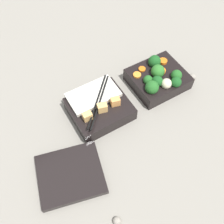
# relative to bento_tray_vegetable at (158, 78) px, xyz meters

# --- Properties ---
(ground_plane) EXTENTS (3.00, 3.00, 0.00)m
(ground_plane) POSITION_rel_bento_tray_vegetable_xyz_m (0.11, 0.00, -0.03)
(ground_plane) COLOR gray
(bento_tray_vegetable) EXTENTS (0.17, 0.15, 0.08)m
(bento_tray_vegetable) POSITION_rel_bento_tray_vegetable_xyz_m (0.00, 0.00, 0.00)
(bento_tray_vegetable) COLOR black
(bento_tray_vegetable) RESTS_ON ground_plane
(bento_tray_rice) EXTENTS (0.17, 0.15, 0.07)m
(bento_tray_rice) POSITION_rel_bento_tray_vegetable_xyz_m (0.22, -0.00, -0.00)
(bento_tray_rice) COLOR black
(bento_tray_rice) RESTS_ON ground_plane
(bento_lid) EXTENTS (0.20, 0.18, 0.02)m
(bento_lid) POSITION_rel_bento_tray_vegetable_xyz_m (0.38, 0.14, -0.02)
(bento_lid) COLOR black
(bento_lid) RESTS_ON ground_plane
(pebble_0) EXTENTS (0.03, 0.03, 0.03)m
(pebble_0) POSITION_rel_bento_tray_vegetable_xyz_m (-0.12, 0.04, -0.02)
(pebble_0) COLOR gray
(pebble_0) RESTS_ON ground_plane
(pebble_2) EXTENTS (0.02, 0.02, 0.02)m
(pebble_2) POSITION_rel_bento_tray_vegetable_xyz_m (0.34, 0.30, -0.03)
(pebble_2) COLOR gray
(pebble_2) RESTS_ON ground_plane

